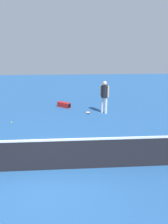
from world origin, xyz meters
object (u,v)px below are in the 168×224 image
(tennis_racket_near_player, at_px, (88,112))
(tennis_ball_baseline, at_px, (12,122))
(tennis_ball_by_net, at_px, (45,144))
(equipment_bag, at_px, (64,105))
(tennis_ball_near_player, at_px, (140,149))
(tennis_ball_stray_left, at_px, (156,155))
(player_near_side, at_px, (104,94))

(tennis_racket_near_player, xyz_separation_m, tennis_ball_baseline, (3.65, 1.25, 0.02))
(tennis_ball_by_net, relative_size, equipment_bag, 0.08)
(tennis_ball_near_player, bearing_deg, equipment_bag, -61.84)
(tennis_ball_by_net, distance_m, tennis_ball_stray_left, 3.78)
(equipment_bag, bearing_deg, tennis_ball_by_net, 83.26)
(tennis_racket_near_player, relative_size, tennis_ball_by_net, 8.93)
(player_near_side, height_order, tennis_ball_baseline, player_near_side)
(tennis_ball_baseline, distance_m, equipment_bag, 3.32)
(equipment_bag, bearing_deg, tennis_racket_near_player, 139.97)
(tennis_ball_by_net, height_order, tennis_ball_baseline, same)
(tennis_racket_near_player, bearing_deg, tennis_ball_near_player, 109.80)
(player_near_side, xyz_separation_m, tennis_racket_near_player, (0.84, -0.08, -1.00))
(tennis_ball_near_player, distance_m, tennis_ball_by_net, 3.33)
(tennis_ball_baseline, bearing_deg, equipment_bag, -135.41)
(tennis_ball_baseline, bearing_deg, player_near_side, -165.43)
(tennis_ball_by_net, bearing_deg, equipment_bag, -96.74)
(tennis_racket_near_player, distance_m, tennis_ball_by_net, 3.92)
(tennis_ball_near_player, relative_size, tennis_ball_baseline, 1.00)
(tennis_ball_baseline, xyz_separation_m, tennis_ball_stray_left, (-5.48, 3.19, 0.00))
(player_near_side, xyz_separation_m, tennis_ball_by_net, (2.67, 3.38, -0.98))
(tennis_racket_near_player, height_order, tennis_ball_baseline, tennis_ball_baseline)
(tennis_racket_near_player, xyz_separation_m, equipment_bag, (1.29, -1.08, 0.13))
(tennis_ball_baseline, distance_m, tennis_ball_stray_left, 6.34)
(player_near_side, relative_size, tennis_ball_by_net, 25.76)
(tennis_racket_near_player, xyz_separation_m, tennis_ball_by_net, (1.83, 3.47, 0.02))
(player_near_side, bearing_deg, tennis_ball_baseline, 14.57)
(player_near_side, relative_size, tennis_ball_near_player, 25.76)
(tennis_ball_baseline, bearing_deg, tennis_ball_near_player, 151.38)
(tennis_ball_by_net, bearing_deg, tennis_racket_near_player, -117.76)
(tennis_ball_near_player, relative_size, equipment_bag, 0.08)
(tennis_ball_by_net, bearing_deg, tennis_ball_baseline, -50.47)
(tennis_ball_near_player, bearing_deg, tennis_ball_stray_left, 133.29)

